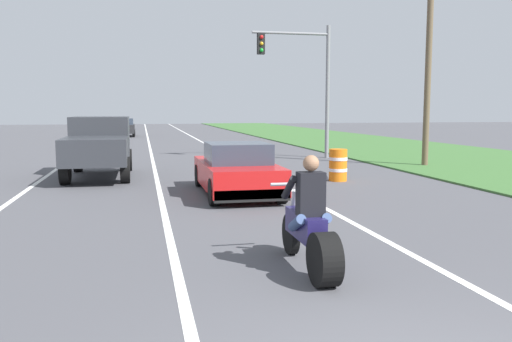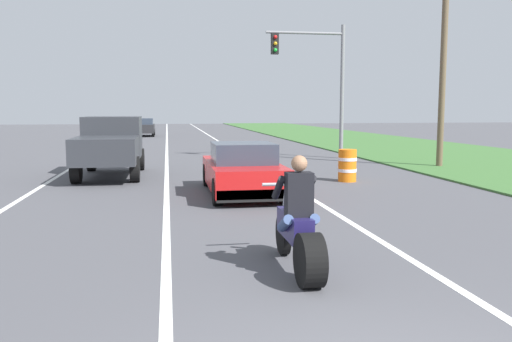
{
  "view_description": "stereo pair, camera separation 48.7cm",
  "coord_description": "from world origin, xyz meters",
  "px_view_note": "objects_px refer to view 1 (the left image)",
  "views": [
    {
      "loc": [
        -2.22,
        -3.29,
        2.23
      ],
      "look_at": [
        -0.0,
        7.03,
        1.0
      ],
      "focal_mm": 37.18,
      "sensor_mm": 36.0,
      "label": 1
    },
    {
      "loc": [
        -1.75,
        -3.38,
        2.23
      ],
      "look_at": [
        -0.0,
        7.03,
        1.0
      ],
      "focal_mm": 37.18,
      "sensor_mm": 36.0,
      "label": 2
    }
  ],
  "objects_px": {
    "traffic_light_mast_near": "(306,72)",
    "distant_car_far_ahead": "(124,127)",
    "construction_barrel_nearest": "(338,165)",
    "sports_car_red": "(237,171)",
    "pickup_truck_left_lane_dark_grey": "(99,144)",
    "motorcycle_with_rider": "(310,230)"
  },
  "relations": [
    {
      "from": "traffic_light_mast_near",
      "to": "distant_car_far_ahead",
      "type": "height_order",
      "value": "traffic_light_mast_near"
    },
    {
      "from": "traffic_light_mast_near",
      "to": "construction_barrel_nearest",
      "type": "bearing_deg",
      "value": -99.75
    },
    {
      "from": "sports_car_red",
      "to": "pickup_truck_left_lane_dark_grey",
      "type": "distance_m",
      "value": 5.9
    },
    {
      "from": "motorcycle_with_rider",
      "to": "pickup_truck_left_lane_dark_grey",
      "type": "xyz_separation_m",
      "value": [
        -3.62,
        11.32,
        0.51
      ]
    },
    {
      "from": "motorcycle_with_rider",
      "to": "construction_barrel_nearest",
      "type": "relative_size",
      "value": 2.21
    },
    {
      "from": "sports_car_red",
      "to": "distant_car_far_ahead",
      "type": "distance_m",
      "value": 31.94
    },
    {
      "from": "pickup_truck_left_lane_dark_grey",
      "to": "traffic_light_mast_near",
      "type": "distance_m",
      "value": 10.48
    },
    {
      "from": "motorcycle_with_rider",
      "to": "pickup_truck_left_lane_dark_grey",
      "type": "height_order",
      "value": "pickup_truck_left_lane_dark_grey"
    },
    {
      "from": "sports_car_red",
      "to": "distant_car_far_ahead",
      "type": "xyz_separation_m",
      "value": [
        -3.89,
        31.7,
        0.14
      ]
    },
    {
      "from": "construction_barrel_nearest",
      "to": "sports_car_red",
      "type": "bearing_deg",
      "value": -151.4
    },
    {
      "from": "traffic_light_mast_near",
      "to": "pickup_truck_left_lane_dark_grey",
      "type": "bearing_deg",
      "value": -149.43
    },
    {
      "from": "motorcycle_with_rider",
      "to": "distant_car_far_ahead",
      "type": "height_order",
      "value": "motorcycle_with_rider"
    },
    {
      "from": "motorcycle_with_rider",
      "to": "pickup_truck_left_lane_dark_grey",
      "type": "relative_size",
      "value": 0.46
    },
    {
      "from": "pickup_truck_left_lane_dark_grey",
      "to": "construction_barrel_nearest",
      "type": "distance_m",
      "value": 7.82
    },
    {
      "from": "motorcycle_with_rider",
      "to": "sports_car_red",
      "type": "relative_size",
      "value": 0.51
    },
    {
      "from": "construction_barrel_nearest",
      "to": "pickup_truck_left_lane_dark_grey",
      "type": "bearing_deg",
      "value": 161.07
    },
    {
      "from": "distant_car_far_ahead",
      "to": "motorcycle_with_rider",
      "type": "bearing_deg",
      "value": -84.52
    },
    {
      "from": "sports_car_red",
      "to": "pickup_truck_left_lane_dark_grey",
      "type": "xyz_separation_m",
      "value": [
        -3.81,
        4.47,
        0.48
      ]
    },
    {
      "from": "motorcycle_with_rider",
      "to": "sports_car_red",
      "type": "distance_m",
      "value": 6.85
    },
    {
      "from": "distant_car_far_ahead",
      "to": "sports_car_red",
      "type": "bearing_deg",
      "value": -83.0
    },
    {
      "from": "motorcycle_with_rider",
      "to": "sports_car_red",
      "type": "bearing_deg",
      "value": 88.36
    },
    {
      "from": "traffic_light_mast_near",
      "to": "distant_car_far_ahead",
      "type": "xyz_separation_m",
      "value": [
        -8.77,
        22.09,
        -3.15
      ]
    }
  ]
}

